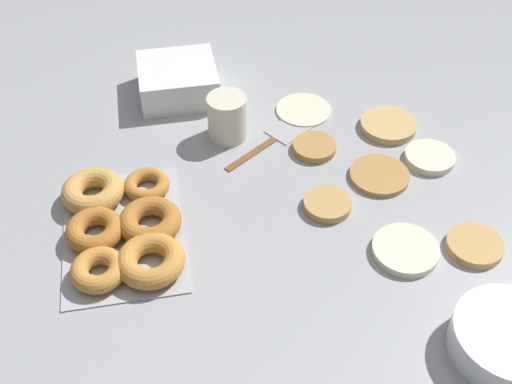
% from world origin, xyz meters
% --- Properties ---
extents(ground_plane, '(3.00, 3.00, 0.00)m').
position_xyz_m(ground_plane, '(0.00, 0.00, 0.00)').
color(ground_plane, '#9EA0A5').
extents(pancake_0, '(0.09, 0.09, 0.01)m').
position_xyz_m(pancake_0, '(0.17, 0.23, 0.01)').
color(pancake_0, tan).
rests_on(pancake_0, ground_plane).
extents(pancake_1, '(0.11, 0.11, 0.01)m').
position_xyz_m(pancake_1, '(-0.02, 0.13, 0.01)').
color(pancake_1, '#B27F42').
rests_on(pancake_1, ground_plane).
extents(pancake_2, '(0.08, 0.08, 0.01)m').
position_xyz_m(pancake_2, '(-0.12, 0.03, 0.01)').
color(pancake_2, '#B27F42').
rests_on(pancake_2, ground_plane).
extents(pancake_3, '(0.11, 0.11, 0.01)m').
position_xyz_m(pancake_3, '(-0.24, 0.04, 0.00)').
color(pancake_3, beige).
rests_on(pancake_3, ground_plane).
extents(pancake_4, '(0.11, 0.11, 0.01)m').
position_xyz_m(pancake_4, '(0.16, 0.12, 0.01)').
color(pancake_4, beige).
rests_on(pancake_4, ground_plane).
extents(pancake_5, '(0.09, 0.09, 0.01)m').
position_xyz_m(pancake_5, '(-0.05, 0.24, 0.01)').
color(pancake_5, beige).
rests_on(pancake_5, ground_plane).
extents(pancake_6, '(0.08, 0.08, 0.02)m').
position_xyz_m(pancake_6, '(0.04, 0.02, 0.01)').
color(pancake_6, tan).
rests_on(pancake_6, ground_plane).
extents(pancake_7, '(0.11, 0.11, 0.02)m').
position_xyz_m(pancake_7, '(-0.16, 0.20, 0.01)').
color(pancake_7, tan).
rests_on(pancake_7, ground_plane).
extents(donut_tray, '(0.29, 0.20, 0.04)m').
position_xyz_m(donut_tray, '(0.03, -0.33, 0.02)').
color(donut_tray, '#ADAFB5').
rests_on(donut_tray, ground_plane).
extents(batter_bowl, '(0.16, 0.16, 0.05)m').
position_xyz_m(batter_bowl, '(0.36, 0.19, 0.03)').
color(batter_bowl, white).
rests_on(batter_bowl, ground_plane).
extents(container_stack, '(0.15, 0.16, 0.07)m').
position_xyz_m(container_stack, '(-0.35, -0.20, 0.03)').
color(container_stack, white).
rests_on(container_stack, ground_plane).
extents(paper_cup, '(0.08, 0.08, 0.09)m').
position_xyz_m(paper_cup, '(-0.19, -0.12, 0.04)').
color(paper_cup, beige).
rests_on(paper_cup, ground_plane).
extents(spatula, '(0.16, 0.21, 0.01)m').
position_xyz_m(spatula, '(-0.18, -0.01, 0.00)').
color(spatula, brown).
rests_on(spatula, ground_plane).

